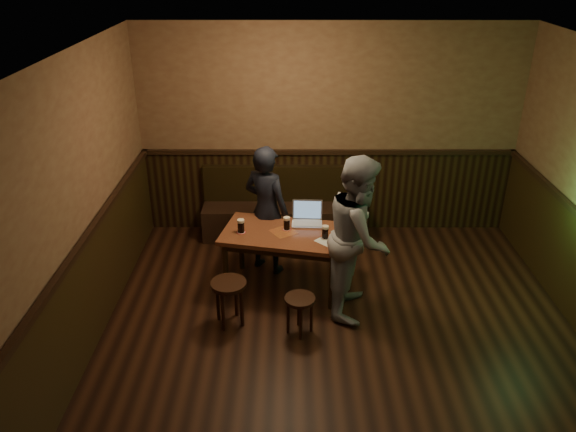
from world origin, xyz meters
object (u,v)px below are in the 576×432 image
at_px(pint_mid, 287,223).
at_px(laptop, 307,217).
at_px(stool_left, 229,291).
at_px(person_grey, 359,236).
at_px(pint_right, 325,232).
at_px(stool_right, 300,305).
at_px(bench, 285,214).
at_px(person_suit, 266,210).
at_px(pub_table, 284,239).
at_px(pint_left, 241,226).

relative_size(pint_mid, laptop, 0.43).
distance_m(stool_left, person_grey, 1.47).
bearing_deg(pint_right, stool_right, -111.89).
height_order(bench, stool_left, bench).
bearing_deg(pint_mid, person_grey, -31.18).
bearing_deg(stool_left, pint_right, 28.30).
xyz_separation_m(laptop, person_suit, (-0.48, 0.19, 0.01)).
xyz_separation_m(pint_right, person_suit, (-0.66, 0.58, -0.01)).
bearing_deg(pint_mid, bench, 91.59).
height_order(bench, pub_table, bench).
relative_size(stool_left, pint_right, 3.33).
xyz_separation_m(bench, pint_left, (-0.48, -1.33, 0.49)).
bearing_deg(stool_right, bench, 94.53).
bearing_deg(person_suit, bench, -71.84).
relative_size(pint_left, pint_mid, 1.05).
bearing_deg(pint_right, pint_left, 171.84).
distance_m(pub_table, pint_right, 0.51).
bearing_deg(bench, pint_left, -109.73).
distance_m(bench, stool_left, 2.09).
relative_size(bench, pint_right, 14.52).
bearing_deg(laptop, pub_table, -135.38).
bearing_deg(laptop, pint_left, -158.33).
bearing_deg(pint_left, stool_left, -97.20).
height_order(laptop, person_grey, person_grey).
xyz_separation_m(pint_mid, pint_right, (0.42, -0.21, -0.00)).
bearing_deg(stool_right, laptop, 84.88).
xyz_separation_m(bench, stool_right, (0.17, -2.17, 0.03)).
height_order(pub_table, person_suit, person_suit).
bearing_deg(person_grey, laptop, 51.96).
height_order(bench, pint_mid, bench).
relative_size(pint_left, person_grey, 0.09).
relative_size(pint_right, laptop, 0.42).
height_order(bench, person_suit, person_suit).
bearing_deg(pint_right, stool_left, -151.70).
relative_size(pint_mid, person_grey, 0.09).
height_order(pub_table, pint_right, pint_right).
relative_size(laptop, person_suit, 0.23).
bearing_deg(stool_right, stool_left, 167.73).
relative_size(pub_table, stool_left, 2.94).
relative_size(pub_table, person_suit, 0.94).
xyz_separation_m(pint_right, laptop, (-0.19, 0.39, -0.01)).
bearing_deg(pint_mid, stool_left, -128.27).
relative_size(bench, person_suit, 1.39).
height_order(stool_right, pint_left, pint_left).
bearing_deg(stool_left, person_grey, 12.37).
distance_m(stool_left, person_suit, 1.24).
distance_m(bench, laptop, 1.20).
distance_m(bench, pint_mid, 1.34).
bearing_deg(person_suit, stool_right, 137.82).
relative_size(stool_right, person_suit, 0.27).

